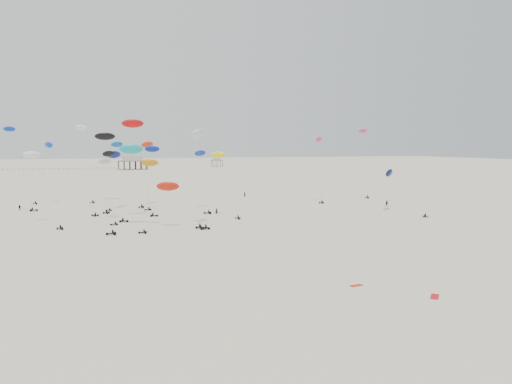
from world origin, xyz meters
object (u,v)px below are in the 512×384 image
object	(u,v)px
pavilion_small	(217,162)
rig_9	(148,178)
rig_0	(40,175)
pavilion_main	(133,164)
spectator_0	(217,215)
rig_4	(46,158)

from	to	relation	value
pavilion_small	rig_9	bearing A→B (deg)	-106.21
pavilion_small	rig_0	xyz separation A→B (m)	(-107.73, -280.62, 7.63)
pavilion_main	spectator_0	xyz separation A→B (m)	(3.69, -248.39, -4.22)
rig_0	spectator_0	size ratio (longest dim) A/B	9.78
pavilion_main	spectator_0	distance (m)	248.45
pavilion_main	spectator_0	world-z (taller)	pavilion_main
rig_4	spectator_0	xyz separation A→B (m)	(43.79, -40.83, -14.06)
pavilion_main	rig_0	bearing A→B (deg)	-98.56
pavilion_small	rig_4	world-z (taller)	rig_4
pavilion_main	rig_9	world-z (taller)	rig_9
rig_0	spectator_0	distance (m)	42.94
rig_0	rig_4	bearing A→B (deg)	-114.01
rig_0	rig_4	xyz separation A→B (m)	(-2.37, 43.06, 2.94)
rig_9	spectator_0	distance (m)	25.01
rig_4	rig_9	world-z (taller)	rig_4
rig_4	rig_9	size ratio (longest dim) A/B	1.10
rig_4	spectator_0	distance (m)	61.50
pavilion_main	rig_9	xyz separation A→B (m)	(-14.71, -261.45, 6.57)
rig_0	rig_4	world-z (taller)	rig_4
pavilion_small	spectator_0	bearing A→B (deg)	-103.40
spectator_0	rig_9	bearing A→B (deg)	65.20
rig_9	pavilion_small	bearing A→B (deg)	-6.08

